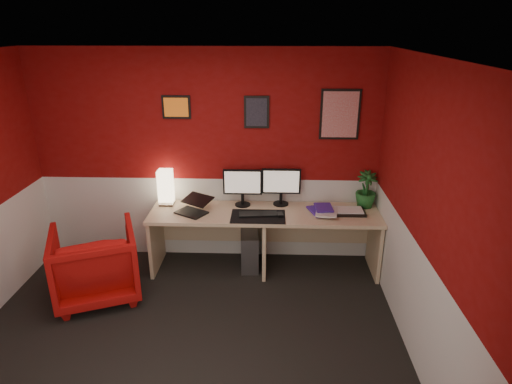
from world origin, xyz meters
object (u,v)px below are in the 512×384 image
Objects in this scene: laptop at (191,204)px; pc_tower at (250,249)px; monitor_left at (242,182)px; monitor_right at (281,181)px; zen_tray at (349,212)px; desk at (264,241)px; armchair at (95,263)px; shoji_lamp at (166,188)px; potted_plant at (366,189)px.

laptop reaches higher than pc_tower.
monitor_left and monitor_right have the same top height.
laptop is at bearing -177.48° from zen_tray.
zen_tray is (0.95, 0.01, 0.38)m from desk.
laptop is 0.94× the size of zen_tray.
desk is at bearing 177.32° from armchair.
monitor_left reaches higher than shoji_lamp.
desk reaches higher than pc_tower.
armchair is (-2.71, -0.62, -0.36)m from zen_tray.
laptop is 1.17m from armchair.
pc_tower is at bearing 177.82° from zen_tray.
monitor_left is (0.56, 0.26, 0.18)m from laptop.
monitor_right reaches higher than laptop.
shoji_lamp is 1.14× the size of zen_tray.
armchair is at bearing -160.99° from desk.
laptop is at bearing -155.45° from monitor_left.
desk is 1.30m from shoji_lamp.
pc_tower is (0.65, 0.12, -0.61)m from laptop.
monitor_left is at bearing -179.52° from potted_plant.
monitor_left is at bearing 143.99° from desk.
monitor_left is at bearing -173.64° from armchair.
monitor_left reaches higher than pc_tower.
zen_tray is at bearing 34.19° from laptop.
laptop is (0.33, -0.26, -0.09)m from shoji_lamp.
pc_tower is (0.08, -0.14, -0.80)m from monitor_left.
desk is at bearing -36.01° from monitor_left.
shoji_lamp is 0.89× the size of pc_tower.
monitor_left is 1.00× the size of monitor_right.
pc_tower is (0.98, -0.14, -0.70)m from shoji_lamp.
potted_plant is at bearing 2.26° from pc_tower.
monitor_left reaches higher than armchair.
monitor_right is (1.01, 0.30, 0.18)m from laptop.
shoji_lamp is at bearing 170.57° from desk.
laptop is (-0.82, -0.07, 0.47)m from desk.
zen_tray is 2.80m from armchair.
desk is 0.23m from pc_tower.
monitor_right is 0.69× the size of armchair.
shoji_lamp is (-1.16, 0.19, 0.56)m from desk.
pc_tower is at bearing -173.71° from potted_plant.
potted_plant is (1.16, 0.20, 0.58)m from desk.
shoji_lamp is 1.21× the size of laptop.
shoji_lamp is at bearing -178.28° from monitor_right.
laptop is at bearing -163.52° from monitor_right.
monitor_right is at bearing 178.24° from potted_plant.
laptop is 1.07m from monitor_right.
shoji_lamp reaches higher than armchair.
monitor_right is 0.98m from potted_plant.
zen_tray is at bearing -8.37° from monitor_left.
zen_tray is (0.76, -0.22, -0.28)m from monitor_right.
monitor_left is at bearing 56.22° from laptop.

